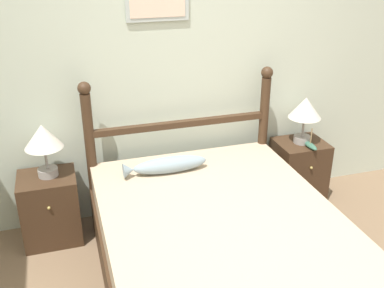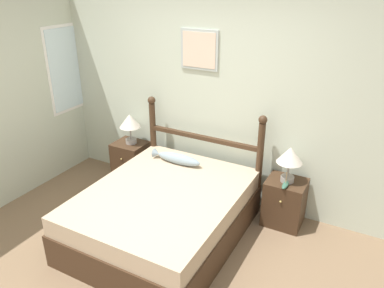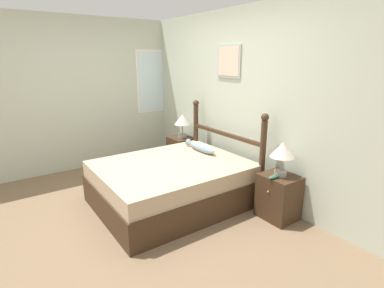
# 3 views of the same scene
# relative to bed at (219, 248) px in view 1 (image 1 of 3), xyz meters

# --- Properties ---
(wall_back) EXTENTS (6.40, 0.08, 2.55)m
(wall_back) POSITION_rel_bed_xyz_m (0.03, 1.10, 1.00)
(wall_back) COLOR beige
(wall_back) RESTS_ON ground_plane
(bed) EXTENTS (1.53, 1.90, 0.56)m
(bed) POSITION_rel_bed_xyz_m (0.00, 0.00, 0.00)
(bed) COLOR #3D2819
(bed) RESTS_ON ground_plane
(headboard) EXTENTS (1.55, 0.10, 1.23)m
(headboard) POSITION_rel_bed_xyz_m (-0.00, 0.91, 0.40)
(headboard) COLOR #3D2819
(headboard) RESTS_ON ground_plane
(nightstand_left) EXTENTS (0.43, 0.40, 0.55)m
(nightstand_left) POSITION_rel_bed_xyz_m (-1.07, 0.85, -0.01)
(nightstand_left) COLOR #3D2819
(nightstand_left) RESTS_ON ground_plane
(nightstand_right) EXTENTS (0.43, 0.40, 0.55)m
(nightstand_right) POSITION_rel_bed_xyz_m (1.07, 0.85, -0.01)
(nightstand_right) COLOR #3D2819
(nightstand_right) RESTS_ON ground_plane
(table_lamp_left) EXTENTS (0.28, 0.28, 0.41)m
(table_lamp_left) POSITION_rel_bed_xyz_m (-1.05, 0.86, 0.57)
(table_lamp_left) COLOR gray
(table_lamp_left) RESTS_ON nightstand_left
(table_lamp_right) EXTENTS (0.28, 0.28, 0.41)m
(table_lamp_right) POSITION_rel_bed_xyz_m (1.07, 0.85, 0.57)
(table_lamp_right) COLOR gray
(table_lamp_right) RESTS_ON nightstand_right
(model_boat) EXTENTS (0.06, 0.19, 0.18)m
(model_boat) POSITION_rel_bed_xyz_m (1.09, 0.73, 0.29)
(model_boat) COLOR #386651
(model_boat) RESTS_ON nightstand_right
(fish_pillow) EXTENTS (0.63, 0.13, 0.12)m
(fish_pillow) POSITION_rel_bed_xyz_m (-0.20, 0.62, 0.35)
(fish_pillow) COLOR #8499A3
(fish_pillow) RESTS_ON bed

